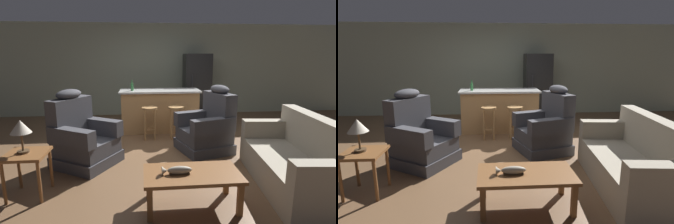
{
  "view_description": "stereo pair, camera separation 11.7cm",
  "coord_description": "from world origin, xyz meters",
  "views": [
    {
      "loc": [
        -0.39,
        -4.55,
        1.73
      ],
      "look_at": [
        0.05,
        -0.1,
        0.75
      ],
      "focal_mm": 28.0,
      "sensor_mm": 36.0,
      "label": 1
    },
    {
      "loc": [
        -0.27,
        -4.56,
        1.73
      ],
      "look_at": [
        0.05,
        -0.1,
        0.75
      ],
      "focal_mm": 28.0,
      "sensor_mm": 36.0,
      "label": 2
    }
  ],
  "objects": [
    {
      "name": "ground_plane",
      "position": [
        0.0,
        0.0,
        0.0
      ],
      "size": [
        12.0,
        12.0,
        0.0
      ],
      "color": "brown"
    },
    {
      "name": "back_wall",
      "position": [
        0.0,
        3.12,
        1.3
      ],
      "size": [
        12.0,
        0.05,
        2.6
      ],
      "color": "#9EA88E",
      "rests_on": "ground_plane"
    },
    {
      "name": "coffee_table",
      "position": [
        0.15,
        -1.82,
        0.36
      ],
      "size": [
        1.1,
        0.6,
        0.42
      ],
      "color": "brown",
      "rests_on": "ground_plane"
    },
    {
      "name": "fish_figurine",
      "position": [
        -0.03,
        -1.85,
        0.46
      ],
      "size": [
        0.34,
        0.1,
        0.1
      ],
      "color": "#4C3823",
      "rests_on": "coffee_table"
    },
    {
      "name": "couch",
      "position": [
        1.62,
        -1.49,
        0.34
      ],
      "size": [
        1.03,
        1.98,
        0.94
      ],
      "rotation": [
        0.0,
        0.0,
        3.04
      ],
      "color": "#9E937F",
      "rests_on": "ground_plane"
    },
    {
      "name": "recliner_near_lamp",
      "position": [
        -1.36,
        -0.44,
        0.42
      ],
      "size": [
        1.15,
        1.15,
        1.2
      ],
      "rotation": [
        0.0,
        0.0,
        -0.54
      ],
      "color": "#3D3D42",
      "rests_on": "ground_plane"
    },
    {
      "name": "recliner_near_island",
      "position": [
        0.78,
        -0.04,
        0.42
      ],
      "size": [
        1.05,
        1.05,
        1.2
      ],
      "rotation": [
        0.0,
        0.0,
        3.44
      ],
      "color": "#3D3D42",
      "rests_on": "ground_plane"
    },
    {
      "name": "end_table",
      "position": [
        -1.82,
        -1.39,
        0.46
      ],
      "size": [
        0.48,
        0.48,
        0.56
      ],
      "color": "brown",
      "rests_on": "ground_plane"
    },
    {
      "name": "table_lamp",
      "position": [
        -1.85,
        -1.38,
        0.87
      ],
      "size": [
        0.24,
        0.24,
        0.41
      ],
      "color": "#4C3823",
      "rests_on": "end_table"
    },
    {
      "name": "kitchen_island",
      "position": [
        0.0,
        1.35,
        0.48
      ],
      "size": [
        1.8,
        0.7,
        0.95
      ],
      "color": "#AD7F4C",
      "rests_on": "ground_plane"
    },
    {
      "name": "bar_stool_left",
      "position": [
        -0.25,
        0.72,
        0.47
      ],
      "size": [
        0.32,
        0.32,
        0.68
      ],
      "color": "#A87A47",
      "rests_on": "ground_plane"
    },
    {
      "name": "bar_stool_right",
      "position": [
        0.29,
        0.72,
        0.47
      ],
      "size": [
        0.32,
        0.32,
        0.68
      ],
      "color": "#A87A47",
      "rests_on": "ground_plane"
    },
    {
      "name": "refrigerator",
      "position": [
        1.1,
        2.55,
        0.88
      ],
      "size": [
        0.7,
        0.69,
        1.76
      ],
      "color": "black",
      "rests_on": "ground_plane"
    },
    {
      "name": "bottle_tall_green",
      "position": [
        -0.62,
        1.28,
        1.04
      ],
      "size": [
        0.06,
        0.06,
        0.23
      ],
      "color": "#2D6B38",
      "rests_on": "kitchen_island"
    }
  ]
}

